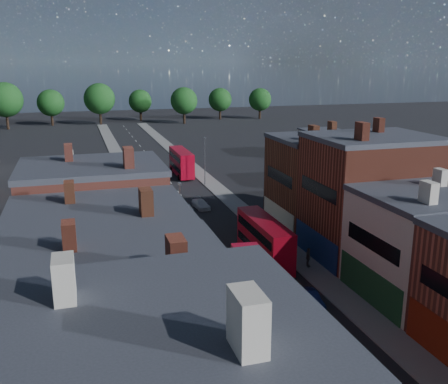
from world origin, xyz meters
TOP-DOWN VIEW (x-y plane):
  - pavement_west at (-6.50, 50.00)m, footprint 3.00×200.00m
  - pavement_east at (6.50, 50.00)m, footprint 3.00×200.00m
  - lamp_post_2 at (-5.20, 30.00)m, footprint 0.25×0.70m
  - lamp_post_3 at (5.20, 60.00)m, footprint 0.25×0.70m
  - bus_0 at (-1.96, 15.62)m, footprint 3.58×10.59m
  - bus_1 at (2.76, 26.19)m, footprint 2.70×10.53m
  - bus_2 at (2.99, 68.45)m, footprint 2.77×10.81m
  - car_1 at (3.02, 15.96)m, footprint 1.47×3.84m
  - car_2 at (-3.62, 39.89)m, footprint 2.31×4.64m
  - car_3 at (1.20, 46.97)m, footprint 2.21×4.38m
  - ped_1 at (-5.30, 6.96)m, footprint 0.96×0.58m
  - ped_3 at (6.43, 23.42)m, footprint 0.76×1.24m

SIDE VIEW (x-z plane):
  - pavement_west at x=-6.50m, z-range 0.00..0.12m
  - pavement_east at x=6.50m, z-range 0.00..0.12m
  - car_3 at x=1.20m, z-range 0.00..1.22m
  - car_1 at x=3.02m, z-range 0.00..1.25m
  - car_2 at x=-3.62m, z-range 0.00..1.26m
  - ped_1 at x=-5.30m, z-range 0.12..2.02m
  - ped_3 at x=6.43m, z-range 0.12..2.10m
  - bus_0 at x=-1.96m, z-range 0.18..4.66m
  - bus_1 at x=2.76m, z-range 0.18..4.72m
  - bus_2 at x=2.99m, z-range 0.18..4.85m
  - lamp_post_2 at x=-5.20m, z-range 0.64..8.77m
  - lamp_post_3 at x=5.20m, z-range 0.64..8.77m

